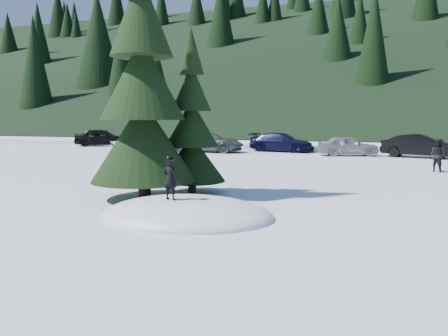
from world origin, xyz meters
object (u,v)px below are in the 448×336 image
(child_skier, at_px, (170,179))
(car_4, at_px, (348,146))
(car_2, at_px, (209,142))
(car_3, at_px, (281,142))
(car_0, at_px, (102,137))
(car_1, at_px, (148,142))
(adult_0, at_px, (438,155))
(car_5, at_px, (419,146))
(spruce_tall, at_px, (142,90))
(spruce_short, at_px, (192,129))

(child_skier, relative_size, car_4, 0.26)
(car_2, bearing_deg, car_3, -69.78)
(car_4, bearing_deg, car_0, 66.09)
(car_1, relative_size, car_3, 0.85)
(car_0, bearing_deg, adult_0, -127.08)
(child_skier, relative_size, adult_0, 0.67)
(car_5, bearing_deg, child_skier, 175.69)
(car_2, bearing_deg, child_skier, -163.89)
(car_1, distance_m, car_5, 18.65)
(spruce_tall, distance_m, car_2, 18.38)
(spruce_tall, height_order, car_1, spruce_tall)
(spruce_short, distance_m, car_2, 17.19)
(car_0, relative_size, car_1, 1.11)
(car_1, xyz_separation_m, car_5, (18.65, 0.32, 0.06))
(adult_0, height_order, car_4, adult_0)
(child_skier, distance_m, car_3, 21.83)
(adult_0, xyz_separation_m, car_5, (-0.10, 7.42, -0.04))
(adult_0, relative_size, car_5, 0.35)
(car_4, bearing_deg, car_3, 51.68)
(car_3, xyz_separation_m, car_4, (4.76, -1.99, -0.03))
(spruce_tall, distance_m, adult_0, 14.22)
(spruce_short, relative_size, adult_0, 3.52)
(car_0, xyz_separation_m, car_1, (6.31, -3.28, -0.10))
(car_4, relative_size, car_5, 0.88)
(car_0, bearing_deg, car_2, -119.82)
(spruce_tall, distance_m, car_3, 19.80)
(car_3, bearing_deg, child_skier, -166.02)
(adult_0, relative_size, car_3, 0.32)
(car_5, bearing_deg, car_4, 107.07)
(child_skier, bearing_deg, car_4, -93.32)
(child_skier, xyz_separation_m, car_0, (-17.46, 22.80, -0.23))
(car_3, bearing_deg, car_2, 122.07)
(child_skier, distance_m, car_2, 20.81)
(car_1, height_order, car_3, car_3)
(spruce_short, xyz_separation_m, child_skier, (0.92, -3.56, -1.12))
(spruce_tall, xyz_separation_m, car_0, (-15.54, 20.63, -2.56))
(spruce_tall, bearing_deg, car_3, 88.86)
(spruce_short, xyz_separation_m, car_2, (-5.51, 16.23, -1.40))
(car_1, bearing_deg, car_0, 62.45)
(spruce_tall, height_order, car_2, spruce_tall)
(spruce_short, bearing_deg, car_4, 75.65)
(car_0, relative_size, car_5, 1.02)
(child_skier, relative_size, car_1, 0.25)
(spruce_tall, distance_m, child_skier, 3.71)
(car_4, bearing_deg, child_skier, 155.07)
(spruce_short, height_order, child_skier, spruce_short)
(spruce_short, xyz_separation_m, car_1, (-10.24, 15.95, -1.44))
(spruce_tall, height_order, car_3, spruce_tall)
(adult_0, distance_m, car_3, 13.06)
(spruce_short, relative_size, car_5, 1.23)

